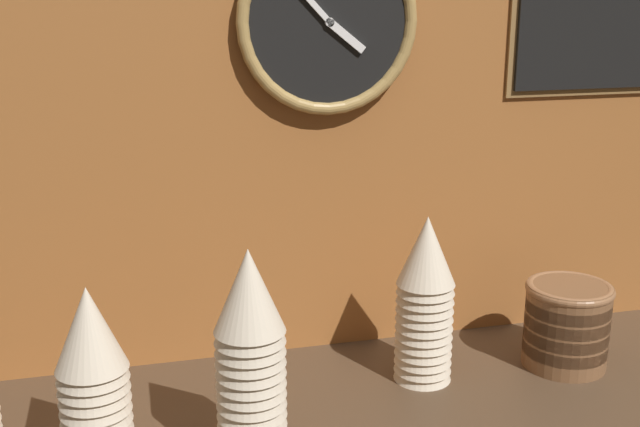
{
  "coord_description": "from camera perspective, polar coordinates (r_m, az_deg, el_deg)",
  "views": [
    {
      "loc": [
        -37.84,
        -99.0,
        61.33
      ],
      "look_at": [
        -11.6,
        4.0,
        30.35
      ],
      "focal_mm": 45.0,
      "sensor_mm": 36.0,
      "label": 1
    }
  ],
  "objects": [
    {
      "name": "ground_plane",
      "position": [
        1.23,
        5.88,
        -14.71
      ],
      "size": [
        160.0,
        56.0,
        4.0
      ],
      "primitive_type": "cube",
      "color": "#4C3826"
    },
    {
      "name": "cup_stack_center_left",
      "position": [
        1.04,
        -4.96,
        -10.38
      ],
      "size": [
        9.17,
        9.17,
        29.98
      ],
      "color": "beige",
      "rests_on": "ground_plane"
    },
    {
      "name": "cup_stack_center_right",
      "position": [
        1.27,
        7.48,
        -6.08
      ],
      "size": [
        9.17,
        9.17,
        27.05
      ],
      "color": "beige",
      "rests_on": "ground_plane"
    },
    {
      "name": "cup_stack_left",
      "position": [
        1.07,
        -15.81,
        -11.44
      ],
      "size": [
        9.17,
        9.17,
        25.58
      ],
      "color": "beige",
      "rests_on": "ground_plane"
    },
    {
      "name": "bowl_stack_right",
      "position": [
        1.38,
        17.14,
        -7.43
      ],
      "size": [
        14.14,
        14.14,
        14.15
      ],
      "color": "brown",
      "rests_on": "ground_plane"
    },
    {
      "name": "wall_tiled_back",
      "position": [
        1.31,
        2.54,
        12.38
      ],
      "size": [
        160.0,
        3.0,
        105.0
      ],
      "color": "#A3602D",
      "rests_on": "ground_plane"
    },
    {
      "name": "wall_clock",
      "position": [
        1.27,
        0.58,
        13.47
      ],
      "size": [
        28.8,
        2.7,
        28.8
      ],
      "color": "black"
    }
  ]
}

